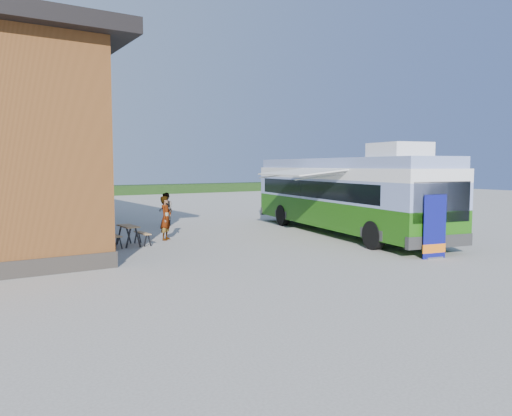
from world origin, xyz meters
TOP-DOWN VIEW (x-y plane):
  - ground at (0.00, 0.00)m, footprint 100.00×100.00m
  - hedge at (8.00, 38.00)m, footprint 40.00×3.00m
  - bus at (4.64, 2.03)m, footprint 5.15×13.30m
  - awning at (2.56, 1.90)m, footprint 3.52×4.85m
  - banner at (3.00, -4.32)m, footprint 0.93×0.30m
  - picnic_table at (-4.84, 3.83)m, footprint 1.45×1.30m
  - person_a at (-2.98, 4.54)m, footprint 0.79×0.80m
  - person_b at (-1.08, 9.20)m, footprint 0.77×0.93m
  - slurry_tanker at (-5.70, 16.23)m, footprint 2.48×5.99m

SIDE VIEW (x-z plane):
  - ground at x=0.00m, z-range 0.00..0.00m
  - hedge at x=8.00m, z-range 0.00..1.00m
  - picnic_table at x=-4.84m, z-range 0.20..1.00m
  - person_b at x=-1.08m, z-range 0.00..1.74m
  - banner at x=3.00m, z-range -0.20..1.97m
  - person_a at x=-2.98m, z-range 0.00..1.86m
  - slurry_tanker at x=-5.70m, z-range 0.17..2.40m
  - bus at x=4.64m, z-range -0.09..3.91m
  - awning at x=2.56m, z-range 2.65..3.18m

